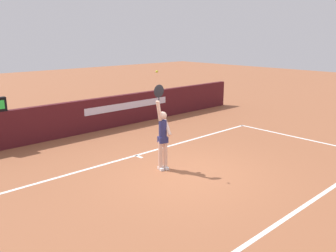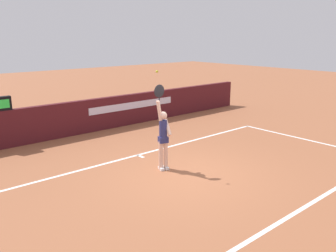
{
  "view_description": "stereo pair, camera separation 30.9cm",
  "coord_description": "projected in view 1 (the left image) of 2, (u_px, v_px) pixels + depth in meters",
  "views": [
    {
      "loc": [
        -6.17,
        -6.05,
        3.52
      ],
      "look_at": [
        -0.24,
        0.35,
        1.28
      ],
      "focal_mm": 37.69,
      "sensor_mm": 36.0,
      "label": 1
    },
    {
      "loc": [
        -5.94,
        -6.26,
        3.52
      ],
      "look_at": [
        -0.24,
        0.35,
        1.28
      ],
      "focal_mm": 37.69,
      "sensor_mm": 36.0,
      "label": 2
    }
  ],
  "objects": [
    {
      "name": "tennis_player",
      "position": [
        163.0,
        135.0,
        9.35
      ],
      "size": [
        0.45,
        0.42,
        2.34
      ],
      "color": "beige",
      "rests_on": "ground"
    },
    {
      "name": "court_lines",
      "position": [
        197.0,
        179.0,
        8.91
      ],
      "size": [
        10.97,
        5.15,
        0.0
      ],
      "color": "white",
      "rests_on": "ground"
    },
    {
      "name": "tennis_ball",
      "position": [
        157.0,
        72.0,
        8.75
      ],
      "size": [
        0.06,
        0.06,
        0.06
      ],
      "color": "#CCD931"
    },
    {
      "name": "ground_plane",
      "position": [
        184.0,
        174.0,
        9.24
      ],
      "size": [
        60.0,
        60.0,
        0.0
      ],
      "primitive_type": "plane",
      "color": "#9B5A39"
    },
    {
      "name": "back_wall",
      "position": [
        80.0,
        117.0,
        12.92
      ],
      "size": [
        16.55,
        0.23,
        1.24
      ],
      "color": "#4C151B",
      "rests_on": "ground"
    }
  ]
}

